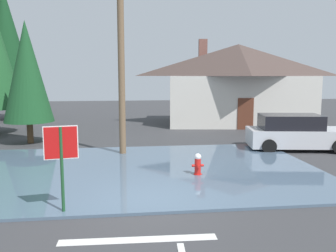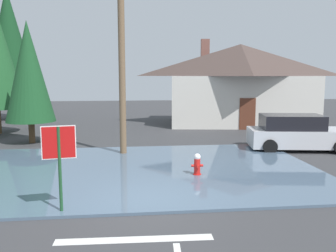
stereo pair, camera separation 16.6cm
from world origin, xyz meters
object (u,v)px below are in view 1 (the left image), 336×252
object	(u,v)px
house	(237,83)
pine_tree_tall_left	(6,42)
stop_sign_near	(61,151)
utility_pole	(121,57)
parked_car	(296,133)
fire_hydrant	(198,165)
pine_tree_far_center	(27,72)

from	to	relation	value
house	pine_tree_tall_left	xyz separation A→B (m)	(-16.77, 4.35, 3.00)
stop_sign_near	pine_tree_tall_left	world-z (taller)	pine_tree_tall_left
utility_pole	parked_car	size ratio (longest dim) A/B	1.70
utility_pole	parked_car	distance (m)	8.67
fire_hydrant	pine_tree_tall_left	world-z (taller)	pine_tree_tall_left
pine_tree_tall_left	parked_car	bearing A→B (deg)	-39.46
utility_pole	pine_tree_tall_left	size ratio (longest dim) A/B	0.81
stop_sign_near	utility_pole	size ratio (longest dim) A/B	0.28
fire_hydrant	utility_pole	size ratio (longest dim) A/B	0.10
house	pine_tree_far_center	xyz separation A→B (m)	(-12.80, -6.09, 0.71)
fire_hydrant	parked_car	distance (m)	6.72
stop_sign_near	parked_car	size ratio (longest dim) A/B	0.47
fire_hydrant	house	bearing A→B (deg)	67.02
utility_pole	pine_tree_tall_left	bearing A→B (deg)	121.97
stop_sign_near	pine_tree_tall_left	size ratio (longest dim) A/B	0.22
fire_hydrant	pine_tree_tall_left	bearing A→B (deg)	122.38
utility_pole	house	world-z (taller)	utility_pole
pine_tree_tall_left	house	bearing A→B (deg)	-14.53
fire_hydrant	pine_tree_far_center	distance (m)	10.63
fire_hydrant	utility_pole	bearing A→B (deg)	123.85
stop_sign_near	pine_tree_far_center	distance (m)	10.75
fire_hydrant	utility_pole	world-z (taller)	utility_pole
house	pine_tree_tall_left	size ratio (longest dim) A/B	1.11
utility_pole	pine_tree_tall_left	xyz separation A→B (m)	(-8.63, 13.83, 1.68)
stop_sign_near	house	distance (m)	18.86
stop_sign_near	fire_hydrant	world-z (taller)	stop_sign_near
stop_sign_near	parked_car	xyz separation A→B (m)	(9.46, 6.85, -0.82)
utility_pole	pine_tree_far_center	distance (m)	5.80
pine_tree_tall_left	fire_hydrant	bearing A→B (deg)	-57.62
pine_tree_far_center	utility_pole	bearing A→B (deg)	-36.07
stop_sign_near	pine_tree_tall_left	distance (m)	22.14
pine_tree_far_center	stop_sign_near	bearing A→B (deg)	-72.57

